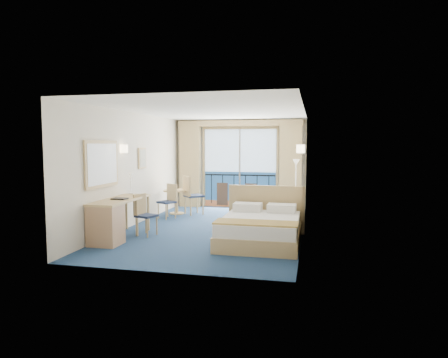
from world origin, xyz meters
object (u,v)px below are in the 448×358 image
at_px(nightstand, 293,221).
at_px(table_chair_a, 191,193).
at_px(desk, 109,220).
at_px(armchair, 280,205).
at_px(desk_chair, 144,212).
at_px(floor_lamp, 296,172).
at_px(round_table, 177,196).
at_px(bed, 261,228).
at_px(table_chair_b, 169,199).

height_order(nightstand, table_chair_a, table_chair_a).
xyz_separation_m(nightstand, desk, (-3.48, -1.84, 0.20)).
xyz_separation_m(nightstand, armchair, (-0.40, 1.27, 0.14)).
relative_size(nightstand, desk_chair, 0.57).
relative_size(floor_lamp, table_chair_a, 1.42).
bearing_deg(desk_chair, round_table, 21.41).
bearing_deg(desk, bed, 13.48).
xyz_separation_m(desk_chair, table_chair_b, (-0.17, 1.98, 0.01)).
height_order(desk, table_chair_a, table_chair_a).
relative_size(nightstand, round_table, 0.67).
xyz_separation_m(bed, round_table, (-2.73, 2.78, 0.22)).
relative_size(armchair, table_chair_b, 0.95).
distance_m(desk, table_chair_b, 2.82).
height_order(nightstand, floor_lamp, floor_lamp).
relative_size(desk, table_chair_a, 1.62).
relative_size(desk, desk_chair, 1.99).
bearing_deg(round_table, nightstand, -26.26).
xyz_separation_m(floor_lamp, desk, (-3.43, -4.30, -0.70)).
height_order(bed, desk_chair, bed).
bearing_deg(nightstand, table_chair_b, 163.64).
relative_size(bed, table_chair_a, 1.84).
distance_m(desk_chair, table_chair_a, 2.63).
bearing_deg(bed, armchair, 85.91).
bearing_deg(armchair, table_chair_b, -36.91).
bearing_deg(armchair, desk, 2.30).
bearing_deg(nightstand, desk, -152.05).
xyz_separation_m(armchair, table_chair_b, (-2.88, -0.31, 0.12)).
xyz_separation_m(bed, desk_chair, (-2.54, 0.13, 0.20)).
height_order(desk_chair, round_table, desk_chair).
xyz_separation_m(desk, table_chair_a, (0.60, 3.44, 0.15)).
bearing_deg(bed, desk_chair, 177.12).
distance_m(armchair, desk_chair, 3.56).
bearing_deg(floor_lamp, nightstand, -88.80).
bearing_deg(table_chair_a, table_chair_b, 105.66).
xyz_separation_m(floor_lamp, table_chair_b, (-3.23, -1.50, -0.65)).
relative_size(armchair, desk_chair, 0.97).
distance_m(bed, desk_chair, 2.56).
height_order(nightstand, armchair, armchair).
bearing_deg(armchair, table_chair_a, -50.50).
bearing_deg(armchair, nightstand, 64.26).
height_order(armchair, floor_lamp, floor_lamp).
bearing_deg(table_chair_a, bed, 178.11).
bearing_deg(table_chair_b, bed, -8.86).
distance_m(table_chair_a, table_chair_b, 0.76).
bearing_deg(floor_lamp, table_chair_b, -155.14).
bearing_deg(armchair, bed, 42.86).
xyz_separation_m(armchair, round_table, (-2.90, 0.36, 0.12)).
xyz_separation_m(armchair, desk, (-3.08, -3.12, 0.07)).
bearing_deg(desk_chair, armchair, -32.45).
height_order(floor_lamp, table_chair_a, floor_lamp).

